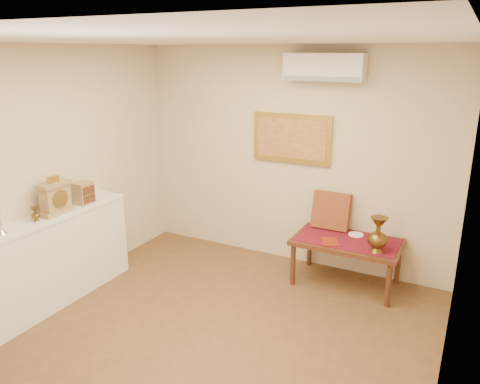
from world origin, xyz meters
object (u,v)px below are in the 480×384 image
Objects in this scene: brass_urn_tall at (378,231)px; mantel_clock at (55,198)px; low_table at (347,245)px; display_ledge at (50,261)px; wooden_chest at (84,193)px.

mantel_clock is (-3.02, -1.54, 0.36)m from brass_urn_tall.
brass_urn_tall is 0.52m from low_table.
brass_urn_tall is at bearing 29.11° from display_ledge.
low_table is (-0.37, 0.19, -0.31)m from brass_urn_tall.
low_table is at bearing 35.10° from display_ledge.
display_ledge is 1.68× the size of low_table.
wooden_chest reaches higher than low_table.
brass_urn_tall reaches higher than display_ledge.
display_ledge is 8.28× the size of wooden_chest.
mantel_clock is 0.34× the size of low_table.
low_table is (2.66, 1.33, -0.62)m from wooden_chest.
brass_urn_tall is 1.95× the size of wooden_chest.
mantel_clock is 3.24m from low_table.
wooden_chest reaches higher than brass_urn_tall.
wooden_chest is 3.04m from low_table.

